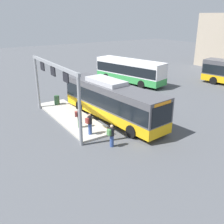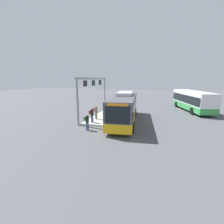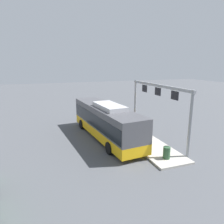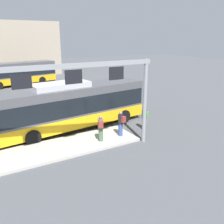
% 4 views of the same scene
% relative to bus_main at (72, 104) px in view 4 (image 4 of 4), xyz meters
% --- Properties ---
extents(ground_plane, '(120.00, 120.00, 0.00)m').
position_rel_bus_main_xyz_m(ground_plane, '(0.01, 0.00, -1.81)').
color(ground_plane, '#4C4F54').
extents(platform_curb, '(10.00, 2.80, 0.16)m').
position_rel_bus_main_xyz_m(platform_curb, '(-2.19, -2.95, -1.73)').
color(platform_curb, '#B2ADA3').
rests_on(platform_curb, ground).
extents(bus_main, '(11.44, 3.65, 3.46)m').
position_rel_bus_main_xyz_m(bus_main, '(0.00, 0.00, 0.00)').
color(bus_main, '#EAAD14').
rests_on(bus_main, ground).
extents(bus_background_left, '(10.31, 4.57, 3.10)m').
position_rel_bus_main_xyz_m(bus_background_left, '(0.07, 19.80, -0.03)').
color(bus_background_left, '#EAAD14').
rests_on(bus_background_left, ground).
extents(person_boarding, '(0.39, 0.56, 1.67)m').
position_rel_bus_main_xyz_m(person_boarding, '(4.30, -2.84, -0.92)').
color(person_boarding, '#334C8C').
rests_on(person_boarding, ground).
extents(person_waiting_near, '(0.44, 0.58, 1.67)m').
position_rel_bus_main_xyz_m(person_waiting_near, '(2.00, -3.31, -0.76)').
color(person_waiting_near, '#334C8C').
rests_on(person_waiting_near, platform_curb).
extents(person_waiting_mid, '(0.49, 0.60, 1.67)m').
position_rel_bus_main_xyz_m(person_waiting_mid, '(0.45, -3.42, -0.76)').
color(person_waiting_mid, '#476B4C').
rests_on(person_waiting_mid, platform_curb).
extents(platform_sign_gantry, '(9.52, 0.24, 5.20)m').
position_rel_bus_main_xyz_m(platform_sign_gantry, '(-1.61, -4.51, 1.95)').
color(platform_sign_gantry, gray).
rests_on(platform_sign_gantry, ground).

